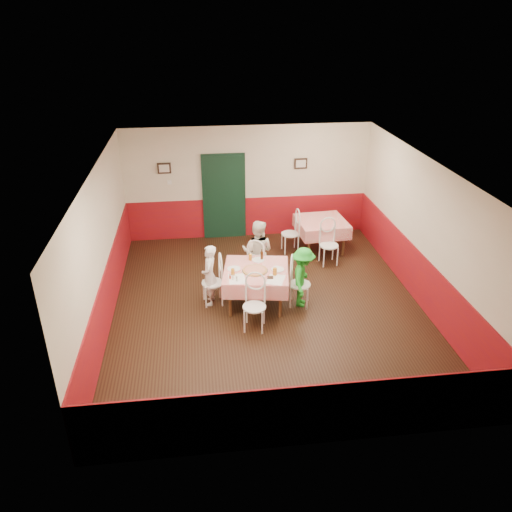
{
  "coord_description": "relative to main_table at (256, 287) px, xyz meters",
  "views": [
    {
      "loc": [
        -1.25,
        -8.24,
        5.23
      ],
      "look_at": [
        -0.22,
        0.13,
        1.05
      ],
      "focal_mm": 35.0,
      "sensor_mm": 36.0,
      "label": 1
    }
  ],
  "objects": [
    {
      "name": "wainscot_right",
      "position": [
        3.2,
        -0.13,
        0.12
      ],
      "size": [
        0.03,
        7.0,
        1.0
      ],
      "primitive_type": "cube",
      "color": "maroon",
      "rests_on": "ground"
    },
    {
      "name": "diner_left",
      "position": [
        -0.89,
        0.14,
        0.24
      ],
      "size": [
        0.35,
        0.49,
        1.24
      ],
      "primitive_type": "imported",
      "rotation": [
        0.0,
        0.0,
        -1.71
      ],
      "color": "gray",
      "rests_on": "ground"
    },
    {
      "name": "wainscot_front",
      "position": [
        0.22,
        -3.61,
        0.12
      ],
      "size": [
        6.0,
        0.03,
        1.0
      ],
      "primitive_type": "cube",
      "color": "maroon",
      "rests_on": "ground"
    },
    {
      "name": "main_table",
      "position": [
        0.0,
        0.0,
        0.0
      ],
      "size": [
        1.4,
        1.4,
        0.77
      ],
      "primitive_type": "cube",
      "rotation": [
        0.0,
        0.0,
        -0.16
      ],
      "color": "red",
      "rests_on": "ground"
    },
    {
      "name": "chair_right",
      "position": [
        0.84,
        -0.13,
        0.08
      ],
      "size": [
        0.52,
        0.52,
        0.9
      ],
      "primitive_type": null,
      "rotation": [
        0.0,
        0.0,
        1.29
      ],
      "color": "white",
      "rests_on": "ground"
    },
    {
      "name": "chair_far",
      "position": [
        0.13,
        0.84,
        0.08
      ],
      "size": [
        0.53,
        0.53,
        0.9
      ],
      "primitive_type": null,
      "rotation": [
        0.0,
        0.0,
        2.82
      ],
      "color": "white",
      "rests_on": "ground"
    },
    {
      "name": "chair_second_b",
      "position": [
        1.85,
        1.52,
        0.08
      ],
      "size": [
        0.45,
        0.45,
        0.9
      ],
      "primitive_type": null,
      "rotation": [
        0.0,
        0.0,
        0.07
      ],
      "color": "white",
      "rests_on": "ground"
    },
    {
      "name": "menu_right",
      "position": [
        0.31,
        -0.44,
        0.39
      ],
      "size": [
        0.42,
        0.48,
        0.0
      ],
      "primitive_type": "cube",
      "rotation": [
        0.0,
        0.0,
        -0.37
      ],
      "color": "white",
      "rests_on": "main_table"
    },
    {
      "name": "door",
      "position": [
        -0.38,
        3.32,
        0.68
      ],
      "size": [
        0.96,
        0.06,
        2.1
      ],
      "primitive_type": "cube",
      "color": "black",
      "rests_on": "ground"
    },
    {
      "name": "back_wall",
      "position": [
        0.22,
        3.37,
        1.02
      ],
      "size": [
        6.0,
        0.1,
        2.8
      ],
      "primitive_type": "cube",
      "color": "beige",
      "rests_on": "ground"
    },
    {
      "name": "glass_c",
      "position": [
        -0.06,
        0.42,
        0.45
      ],
      "size": [
        0.08,
        0.08,
        0.13
      ],
      "primitive_type": "cylinder",
      "rotation": [
        0.0,
        0.0,
        -0.16
      ],
      "color": "#BF7219",
      "rests_on": "main_table"
    },
    {
      "name": "chair_near",
      "position": [
        -0.13,
        -0.84,
        0.08
      ],
      "size": [
        0.51,
        0.51,
        0.9
      ],
      "primitive_type": null,
      "rotation": [
        0.0,
        0.0,
        -0.24
      ],
      "color": "white",
      "rests_on": "ground"
    },
    {
      "name": "wallet",
      "position": [
        0.22,
        -0.37,
        0.4
      ],
      "size": [
        0.12,
        0.11,
        0.02
      ],
      "primitive_type": "cube",
      "rotation": [
        0.0,
        0.0,
        -0.16
      ],
      "color": "black",
      "rests_on": "main_table"
    },
    {
      "name": "plate_left",
      "position": [
        -0.42,
        0.08,
        0.39
      ],
      "size": [
        0.29,
        0.29,
        0.01
      ],
      "primitive_type": "cylinder",
      "rotation": [
        0.0,
        0.0,
        -0.16
      ],
      "color": "white",
      "rests_on": "main_table"
    },
    {
      "name": "glass_b",
      "position": [
        0.32,
        -0.26,
        0.46
      ],
      "size": [
        0.09,
        0.09,
        0.14
      ],
      "primitive_type": "cylinder",
      "rotation": [
        0.0,
        0.0,
        -0.16
      ],
      "color": "#BF7219",
      "rests_on": "main_table"
    },
    {
      "name": "pizza",
      "position": [
        -0.03,
        -0.05,
        0.4
      ],
      "size": [
        0.53,
        0.53,
        0.03
      ],
      "primitive_type": "cylinder",
      "rotation": [
        0.0,
        0.0,
        -0.16
      ],
      "color": "#B74723",
      "rests_on": "main_table"
    },
    {
      "name": "second_table",
      "position": [
        1.85,
        2.27,
        0.0
      ],
      "size": [
        1.2,
        1.2,
        0.77
      ],
      "primitive_type": "cube",
      "rotation": [
        0.0,
        0.0,
        0.07
      ],
      "color": "red",
      "rests_on": "ground"
    },
    {
      "name": "wainscot_left",
      "position": [
        -2.77,
        -0.13,
        0.12
      ],
      "size": [
        0.03,
        7.0,
        1.0
      ],
      "primitive_type": "cube",
      "color": "maroon",
      "rests_on": "ground"
    },
    {
      "name": "diner_right",
      "position": [
        0.89,
        -0.14,
        0.23
      ],
      "size": [
        0.67,
        0.89,
        1.22
      ],
      "primitive_type": "imported",
      "rotation": [
        0.0,
        0.0,
        1.25
      ],
      "color": "gray",
      "rests_on": "ground"
    },
    {
      "name": "ceiling",
      "position": [
        0.22,
        -0.13,
        2.42
      ],
      "size": [
        7.0,
        7.0,
        0.0
      ],
      "primitive_type": "plane",
      "color": "white",
      "rests_on": "back_wall"
    },
    {
      "name": "shaker_c",
      "position": [
        -0.52,
        -0.3,
        0.43
      ],
      "size": [
        0.04,
        0.04,
        0.09
      ],
      "primitive_type": "cylinder",
      "rotation": [
        0.0,
        0.0,
        -0.16
      ],
      "color": "#B23319",
      "rests_on": "main_table"
    },
    {
      "name": "right_wall",
      "position": [
        3.22,
        -0.13,
        1.02
      ],
      "size": [
        0.1,
        7.0,
        2.8
      ],
      "primitive_type": "cube",
      "color": "beige",
      "rests_on": "ground"
    },
    {
      "name": "chair_left",
      "position": [
        -0.84,
        0.13,
        0.08
      ],
      "size": [
        0.46,
        0.46,
        0.9
      ],
      "primitive_type": null,
      "rotation": [
        0.0,
        0.0,
        -1.47
      ],
      "color": "white",
      "rests_on": "ground"
    },
    {
      "name": "picture_left",
      "position": [
        -1.78,
        3.32,
        1.48
      ],
      "size": [
        0.32,
        0.03,
        0.26
      ],
      "primitive_type": "cube",
      "color": "black",
      "rests_on": "back_wall"
    },
    {
      "name": "beer_bottle",
      "position": [
        0.17,
        0.41,
        0.49
      ],
      "size": [
        0.06,
        0.06,
        0.2
      ],
      "primitive_type": "cylinder",
      "rotation": [
        0.0,
        0.0,
        -0.16
      ],
      "color": "#381C0A",
      "rests_on": "main_table"
    },
    {
      "name": "thermostat",
      "position": [
        -1.68,
        3.32,
        1.12
      ],
      "size": [
        0.1,
        0.03,
        0.1
      ],
      "primitive_type": "cube",
      "color": "white",
      "rests_on": "back_wall"
    },
    {
      "name": "front_wall",
      "position": [
        0.22,
        -3.63,
        1.02
      ],
      "size": [
        6.0,
        0.1,
        2.8
      ],
      "primitive_type": "cube",
      "color": "beige",
      "rests_on": "ground"
    },
    {
      "name": "glass_a",
      "position": [
        -0.46,
        -0.17,
        0.45
      ],
      "size": [
        0.08,
        0.08,
        0.13
      ],
      "primitive_type": "cylinder",
      "rotation": [
        0.0,
        0.0,
        -0.16
      ],
      "color": "#BF7219",
      "rests_on": "main_table"
    },
    {
      "name": "wainscot_back",
      "position": [
        0.22,
        3.36,
        0.12
      ],
      "size": [
        6.0,
        0.03,
        1.0
      ],
      "primitive_type": "cube",
      "color": "maroon",
      "rests_on": "ground"
    },
    {
      "name": "menu_left",
      "position": [
        -0.4,
        -0.32,
        0.39
      ],
      "size": [
        0.31,
        0.41,
        0.0
      ],
      "primitive_type": "cube",
      "rotation": [
        0.0,
        0.0,
        -0.02
      ],
      "color": "white",
      "rests_on": "main_table"
    },
    {
      "name": "shaker_a",
      "position": [
        -0.47,
        -0.34,
        0.43
      ],
      "size": [
        0.04,
        0.04,
        0.09
      ],
      "primitive_type": "cylinder",
      "rotation": [
        0.0,
        0.0,
        -0.16
      ],
      "color": "silver",
      "rests_on": "main_table"
    },
    {
      "name": "floor",
      "position": [
        0.22,
        -0.13,
        -0.38
      ],
      "size": [
        7.0,
        7.0,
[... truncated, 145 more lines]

